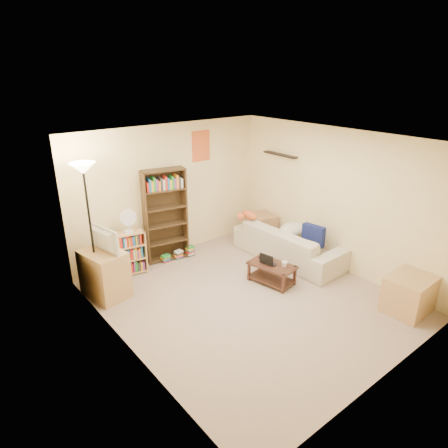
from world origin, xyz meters
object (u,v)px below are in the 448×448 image
at_px(desk_fan, 128,220).
at_px(television, 101,240).
at_px(coffee_table, 272,271).
at_px(sofa, 289,243).
at_px(tv_stand, 105,274).
at_px(short_bookshelf, 128,253).
at_px(floor_lamp, 86,193).
at_px(tall_bookshelf, 165,213).
at_px(end_cabinet, 409,294).
at_px(mug, 284,264).
at_px(laptop, 270,262).
at_px(side_table, 261,228).
at_px(tabby_cat, 248,215).

bearing_deg(desk_fan, television, -149.15).
bearing_deg(coffee_table, sofa, 15.29).
bearing_deg(sofa, television, 72.39).
bearing_deg(coffee_table, tv_stand, 138.46).
height_order(short_bookshelf, floor_lamp, floor_lamp).
distance_m(sofa, tall_bookshelf, 2.38).
bearing_deg(end_cabinet, sofa, 92.47).
height_order(sofa, floor_lamp, floor_lamp).
bearing_deg(tall_bookshelf, end_cabinet, -51.62).
xyz_separation_m(mug, tv_stand, (-2.45, 1.55, -0.01)).
height_order(coffee_table, mug, mug).
bearing_deg(short_bookshelf, television, -135.05).
xyz_separation_m(tall_bookshelf, desk_fan, (-0.79, -0.13, 0.09)).
height_order(laptop, floor_lamp, floor_lamp).
bearing_deg(coffee_table, side_table, 40.89).
xyz_separation_m(short_bookshelf, floor_lamp, (-0.72, -0.36, 1.34)).
height_order(tv_stand, tall_bookshelf, tall_bookshelf).
height_order(coffee_table, television, television).
xyz_separation_m(tv_stand, short_bookshelf, (0.62, 0.44, 0.01)).
bearing_deg(coffee_table, desk_fan, 122.52).
relative_size(desk_fan, floor_lamp, 0.19).
height_order(tv_stand, desk_fan, desk_fan).
height_order(sofa, coffee_table, sofa).
bearing_deg(sofa, coffee_table, 114.82).
bearing_deg(desk_fan, laptop, -44.62).
bearing_deg(end_cabinet, tabby_cat, 97.41).
distance_m(mug, tv_stand, 2.90).
relative_size(coffee_table, laptop, 2.72).
distance_m(floor_lamp, side_table, 3.80).
bearing_deg(tv_stand, laptop, -39.28).
bearing_deg(tv_stand, coffee_table, -40.70).
bearing_deg(floor_lamp, side_table, -0.90).
height_order(tall_bookshelf, side_table, tall_bookshelf).
distance_m(laptop, mug, 0.27).
relative_size(tabby_cat, television, 0.72).
xyz_separation_m(television, desk_fan, (0.66, 0.39, 0.05)).
relative_size(laptop, short_bookshelf, 0.40).
height_order(coffee_table, short_bookshelf, short_bookshelf).
bearing_deg(tabby_cat, desk_fan, 168.13).
bearing_deg(side_table, tabby_cat, -167.78).
bearing_deg(end_cabinet, floor_lamp, 136.20).
bearing_deg(floor_lamp, coffee_table, -30.34).
height_order(tabby_cat, short_bookshelf, tabby_cat).
relative_size(sofa, laptop, 7.09).
bearing_deg(television, short_bookshelf, -65.34).
xyz_separation_m(laptop, short_bookshelf, (-1.75, 1.73, 0.04)).
bearing_deg(television, end_cabinet, -144.62).
relative_size(sofa, end_cabinet, 3.25).
height_order(side_table, end_cabinet, side_table).
height_order(television, short_bookshelf, television).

